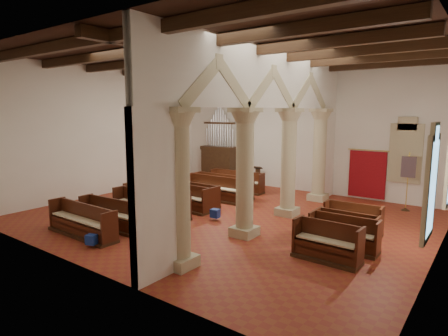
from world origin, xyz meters
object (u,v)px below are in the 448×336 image
pipe_organ (219,157)px  processional_banner (407,191)px  lectern (258,178)px  aisle_pew_0 (327,248)px  nave_pew_0 (82,226)px

pipe_organ → processional_banner: pipe_organ is taller
pipe_organ → lectern: 2.70m
pipe_organ → processional_banner: 9.87m
pipe_organ → lectern: bearing=-0.2°
lectern → aisle_pew_0: bearing=-58.0°
lectern → nave_pew_0: bearing=-102.6°
pipe_organ → lectern: size_ratio=3.93×
lectern → processional_banner: 7.32m
processional_banner → nave_pew_0: size_ratio=0.79×
nave_pew_0 → aisle_pew_0: bearing=21.9°
aisle_pew_0 → pipe_organ: bearing=142.9°
pipe_organ → nave_pew_0: 10.36m
nave_pew_0 → aisle_pew_0: size_ratio=1.64×
aisle_pew_0 → nave_pew_0: bearing=-157.2°
pipe_organ → aisle_pew_0: (9.17, -7.36, -1.02)m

